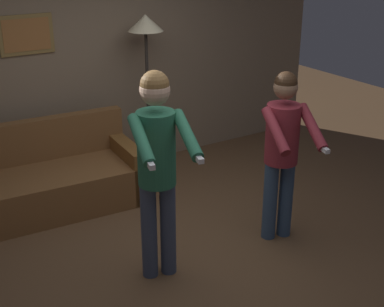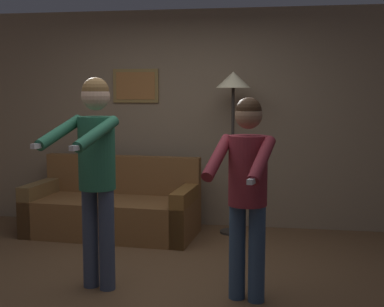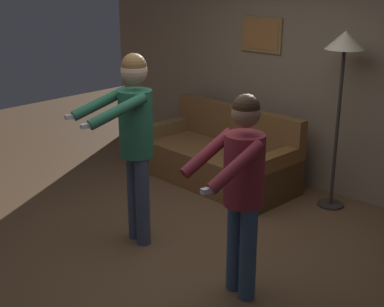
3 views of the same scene
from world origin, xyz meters
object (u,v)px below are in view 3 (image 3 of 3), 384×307
(couch, at_px, (219,159))
(torchiere_lamp, at_px, (344,57))
(person_standing_right, at_px, (242,181))
(person_standing_left, at_px, (134,132))

(couch, height_order, torchiere_lamp, torchiere_lamp)
(couch, bearing_deg, torchiere_lamp, 11.28)
(person_standing_right, bearing_deg, couch, 133.38)
(couch, xyz_separation_m, torchiere_lamp, (1.34, 0.27, 1.32))
(person_standing_left, bearing_deg, couch, 103.51)
(couch, bearing_deg, person_standing_left, -76.49)
(person_standing_left, relative_size, person_standing_right, 1.10)
(torchiere_lamp, bearing_deg, person_standing_right, -81.72)
(couch, xyz_separation_m, person_standing_left, (0.40, -1.67, 0.79))
(torchiere_lamp, xyz_separation_m, person_standing_right, (0.29, -1.99, -0.65))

